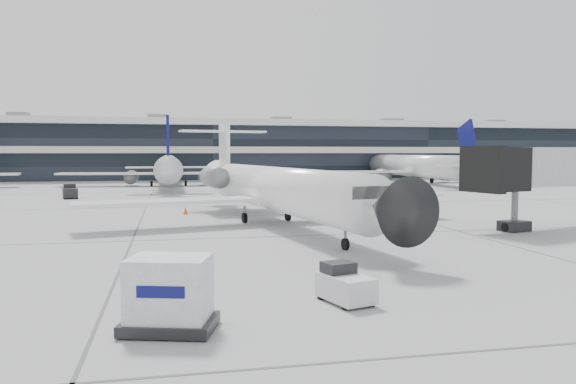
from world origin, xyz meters
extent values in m
plane|color=gray|center=(0.00, 0.00, 0.00)|extent=(220.00, 220.00, 0.00)
cube|color=black|center=(0.00, 82.00, 5.00)|extent=(170.00, 22.00, 10.00)
cylinder|color=white|center=(-0.73, 5.02, 2.53)|extent=(6.97, 26.52, 2.97)
cone|color=black|center=(1.52, -9.54, 2.53)|extent=(3.40, 3.50, 2.97)
cone|color=white|center=(-3.02, 19.79, 2.86)|extent=(3.32, 3.91, 2.82)
cube|color=white|center=(-7.96, 5.02, 1.76)|extent=(12.42, 5.46, 0.24)
cube|color=white|center=(6.16, 7.20, 1.76)|extent=(12.29, 3.86, 0.24)
cylinder|color=slate|center=(-4.28, 13.59, 2.97)|extent=(2.20, 3.95, 1.65)
cylinder|color=slate|center=(0.06, 14.26, 2.97)|extent=(2.20, 3.95, 1.65)
cube|color=white|center=(-2.92, 19.14, 5.17)|extent=(0.74, 2.87, 4.95)
cube|color=white|center=(-2.98, 19.58, 6.93)|extent=(8.09, 2.95, 0.18)
cylinder|color=black|center=(0.86, -5.30, 0.31)|extent=(0.29, 0.64, 0.62)
cylinder|color=black|center=(-2.70, 6.94, 0.35)|extent=(0.37, 0.74, 0.70)
cylinder|color=black|center=(0.56, 7.45, 0.35)|extent=(0.37, 0.74, 0.70)
cube|color=silver|center=(18.48, 0.57, 4.07)|extent=(13.45, 6.21, 2.46)
cube|color=black|center=(11.94, -1.31, 3.97)|extent=(3.20, 3.59, 2.65)
cylinder|color=slate|center=(13.49, -0.87, 1.32)|extent=(0.42, 0.42, 2.65)
cube|color=black|center=(13.49, -0.87, 0.33)|extent=(2.00, 1.74, 0.66)
cube|color=silver|center=(-2.20, -14.92, 0.50)|extent=(1.71, 2.27, 0.83)
cube|color=black|center=(-2.33, -14.48, 1.05)|extent=(1.20, 1.07, 0.46)
cylinder|color=black|center=(-2.89, -14.36, 0.20)|extent=(0.27, 0.43, 0.40)
cylinder|color=black|center=(-1.92, -14.07, 0.20)|extent=(0.27, 0.43, 0.40)
cylinder|color=black|center=(-2.48, -15.76, 0.20)|extent=(0.27, 0.43, 0.40)
cylinder|color=black|center=(-1.51, -15.48, 0.20)|extent=(0.27, 0.43, 0.40)
cube|color=black|center=(-7.93, -16.74, 0.20)|extent=(2.91, 2.47, 0.30)
cube|color=silver|center=(-7.93, -16.74, 1.22)|extent=(2.54, 2.17, 1.74)
cone|color=#F14C0C|center=(-6.65, 13.40, 0.29)|extent=(0.37, 0.37, 0.58)
cube|color=#F14C0C|center=(-6.65, 13.40, 0.02)|extent=(0.50, 0.50, 0.03)
cube|color=black|center=(-18.50, 32.03, 0.62)|extent=(1.97, 2.73, 1.01)
cube|color=black|center=(-18.63, 32.57, 1.29)|extent=(1.43, 1.26, 0.56)
cylinder|color=black|center=(-19.30, 32.76, 0.25)|extent=(0.31, 0.53, 0.49)
cylinder|color=black|center=(-18.10, 33.04, 0.25)|extent=(0.31, 0.53, 0.49)
cylinder|color=black|center=(-18.90, 31.01, 0.25)|extent=(0.31, 0.53, 0.49)
cylinder|color=black|center=(-17.70, 31.29, 0.25)|extent=(0.31, 0.53, 0.49)
camera|label=1|loc=(-7.88, -32.45, 4.97)|focal=35.00mm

